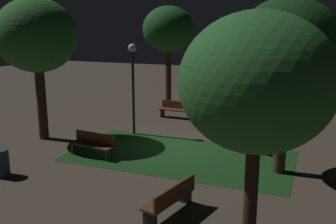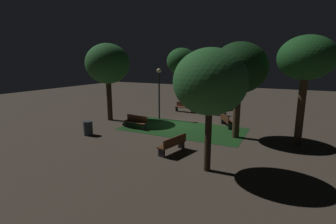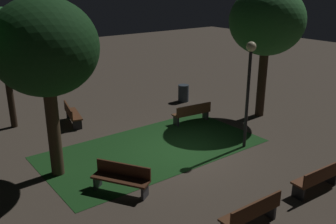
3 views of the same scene
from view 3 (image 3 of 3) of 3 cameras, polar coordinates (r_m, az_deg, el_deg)
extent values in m
plane|color=#473D33|center=(14.11, 2.24, -6.16)|extent=(60.00, 60.00, 0.00)
cube|color=#194219|center=(14.40, -2.27, -5.59)|extent=(8.30, 4.37, 0.01)
cube|color=#512D19|center=(10.16, 12.32, -14.64)|extent=(1.81, 0.53, 0.06)
cube|color=#512D19|center=(9.93, 13.33, -14.04)|extent=(1.80, 0.11, 0.40)
cube|color=#2D2D33|center=(10.82, 15.18, -14.14)|extent=(0.09, 0.39, 0.42)
cube|color=brown|center=(12.33, 21.59, -9.23)|extent=(1.82, 0.57, 0.06)
cube|color=brown|center=(12.13, 22.53, -8.62)|extent=(1.80, 0.16, 0.40)
cube|color=black|center=(11.85, 19.18, -11.45)|extent=(0.10, 0.39, 0.42)
cube|color=black|center=(13.05, 23.50, -9.07)|extent=(0.10, 0.39, 0.42)
cube|color=#422314|center=(11.47, -7.26, -10.12)|extent=(1.35, 1.78, 0.06)
cube|color=#422314|center=(11.52, -6.82, -8.66)|extent=(1.00, 1.56, 0.40)
cube|color=#2D2D33|center=(11.27, -3.54, -11.97)|extent=(0.37, 0.27, 0.42)
cube|color=#2D2D33|center=(11.95, -10.66, -10.36)|extent=(0.37, 0.27, 0.42)
cube|color=#512D19|center=(17.26, -14.19, -0.31)|extent=(0.87, 1.86, 0.06)
cube|color=#512D19|center=(17.16, -14.94, 0.32)|extent=(0.46, 1.77, 0.40)
cube|color=black|center=(18.09, -14.60, -0.25)|extent=(0.39, 0.16, 0.42)
cube|color=black|center=(16.60, -13.61, -1.93)|extent=(0.39, 0.16, 0.42)
cube|color=brown|center=(16.93, 3.55, -0.12)|extent=(1.84, 0.69, 0.06)
cube|color=brown|center=(16.69, 3.97, 0.42)|extent=(1.79, 0.27, 0.40)
cube|color=#2D2D33|center=(16.60, 1.24, -1.37)|extent=(0.12, 0.39, 0.42)
cube|color=#2D2D33|center=(17.45, 5.72, -0.42)|extent=(0.12, 0.39, 0.42)
cylinder|color=#423021|center=(12.48, -17.03, -2.21)|extent=(0.41, 0.41, 3.32)
ellipsoid|color=#143816|center=(11.83, -18.24, 9.38)|extent=(3.23, 3.23, 2.96)
cylinder|color=#38281C|center=(17.99, 14.11, 4.81)|extent=(0.41, 0.41, 3.50)
ellipsoid|color=#28662D|center=(17.55, 14.82, 13.27)|extent=(3.34, 3.34, 3.05)
cylinder|color=#2D2116|center=(17.41, -22.90, 2.47)|extent=(0.28, 0.28, 2.96)
ellipsoid|color=#28662D|center=(16.96, -23.90, 9.90)|extent=(2.96, 2.96, 2.68)
cylinder|color=black|center=(14.21, 11.96, 1.68)|extent=(0.12, 0.12, 3.72)
sphere|color=#F4E5B2|center=(13.76, 12.54, 9.69)|extent=(0.36, 0.36, 0.36)
cylinder|color=#2D3842|center=(19.95, 2.36, 2.89)|extent=(0.56, 0.56, 0.89)
camera|label=1|loc=(23.63, -31.08, 13.58)|focal=40.06mm
camera|label=2|loc=(25.90, -35.86, 12.38)|focal=26.27mm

